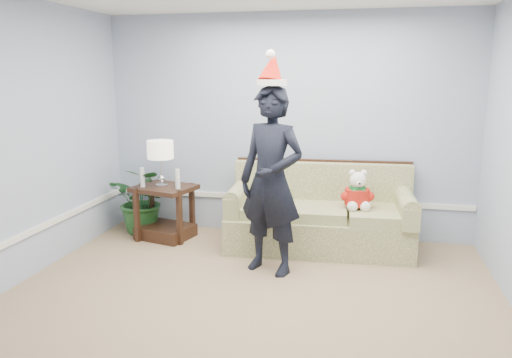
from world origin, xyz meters
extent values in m
cube|color=#9D8165|center=(0.00, 0.00, -0.01)|extent=(4.50, 5.00, 0.02)
cube|color=#99A8C4|center=(0.00, 2.51, 1.35)|extent=(4.50, 0.02, 2.70)
cube|color=white|center=(0.00, 2.48, 0.45)|extent=(4.48, 0.03, 0.06)
cube|color=#56632F|center=(0.47, 2.01, 0.20)|extent=(2.12, 1.01, 0.40)
cube|color=#56632F|center=(-0.17, 1.96, 0.45)|extent=(0.65, 0.75, 0.12)
cube|color=#56632F|center=(0.47, 1.96, 0.45)|extent=(0.65, 0.75, 0.12)
cube|color=#56632F|center=(1.11, 1.96, 0.45)|extent=(0.65, 0.75, 0.12)
cube|color=#56632F|center=(0.47, 2.34, 0.67)|extent=(2.08, 0.32, 0.55)
cube|color=black|center=(0.47, 2.41, 0.95)|extent=(2.08, 0.18, 0.05)
cube|color=#56632F|center=(-0.48, 2.01, 0.51)|extent=(0.23, 0.90, 0.24)
cube|color=#56632F|center=(1.42, 2.01, 0.51)|extent=(0.23, 0.90, 0.24)
cube|color=#361C13|center=(-1.41, 1.99, 0.62)|extent=(0.79, 0.71, 0.05)
cube|color=#361C13|center=(-1.41, 1.99, 0.08)|extent=(0.71, 0.63, 0.15)
cube|color=#361C13|center=(-1.68, 1.78, 0.33)|extent=(0.07, 0.07, 0.65)
cube|color=#361C13|center=(-1.13, 1.78, 0.33)|extent=(0.07, 0.07, 0.65)
cube|color=#361C13|center=(-1.68, 2.21, 0.33)|extent=(0.07, 0.07, 0.65)
cube|color=#361C13|center=(-1.13, 2.21, 0.33)|extent=(0.07, 0.07, 0.65)
cylinder|color=silver|center=(-1.42, 1.96, 0.66)|extent=(0.15, 0.15, 0.03)
sphere|color=silver|center=(-1.42, 1.96, 0.75)|extent=(0.09, 0.09, 0.09)
cylinder|color=silver|center=(-1.42, 1.96, 0.88)|extent=(0.02, 0.02, 0.31)
cylinder|color=#F1E4CB|center=(-1.42, 1.96, 1.10)|extent=(0.31, 0.31, 0.22)
cylinder|color=silver|center=(-1.64, 1.90, 0.71)|extent=(0.06, 0.06, 0.13)
cylinder|color=white|center=(-1.64, 1.90, 0.83)|extent=(0.05, 0.05, 0.11)
cylinder|color=silver|center=(-1.19, 1.90, 0.71)|extent=(0.06, 0.06, 0.13)
cylinder|color=white|center=(-1.19, 1.90, 0.83)|extent=(0.05, 0.05, 0.11)
imported|color=#205425|center=(-1.76, 2.15, 0.43)|extent=(0.80, 0.70, 0.85)
imported|color=black|center=(0.06, 1.23, 0.94)|extent=(0.80, 0.66, 1.88)
cylinder|color=white|center=(0.06, 1.23, 1.90)|extent=(0.37, 0.37, 0.06)
cone|color=red|center=(0.06, 1.25, 2.04)|extent=(0.33, 0.37, 0.34)
sphere|color=white|center=(0.06, 1.15, 2.15)|extent=(0.09, 0.09, 0.09)
sphere|color=white|center=(0.89, 1.97, 0.64)|extent=(0.26, 0.26, 0.26)
cylinder|color=red|center=(0.89, 1.97, 0.64)|extent=(0.32, 0.32, 0.18)
cylinder|color=#146C2C|center=(0.89, 1.97, 0.74)|extent=(0.21, 0.21, 0.03)
sphere|color=white|center=(0.82, 1.86, 0.56)|extent=(0.12, 0.12, 0.12)
sphere|color=white|center=(0.96, 1.86, 0.56)|extent=(0.12, 0.12, 0.12)
sphere|color=white|center=(0.89, 1.96, 0.83)|extent=(0.18, 0.18, 0.18)
sphere|color=black|center=(0.89, 1.85, 0.82)|extent=(0.03, 0.03, 0.03)
sphere|color=white|center=(0.82, 1.97, 0.91)|extent=(0.07, 0.07, 0.07)
sphere|color=white|center=(0.95, 1.97, 0.91)|extent=(0.07, 0.07, 0.07)
camera|label=1|loc=(0.94, -3.51, 1.97)|focal=35.00mm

